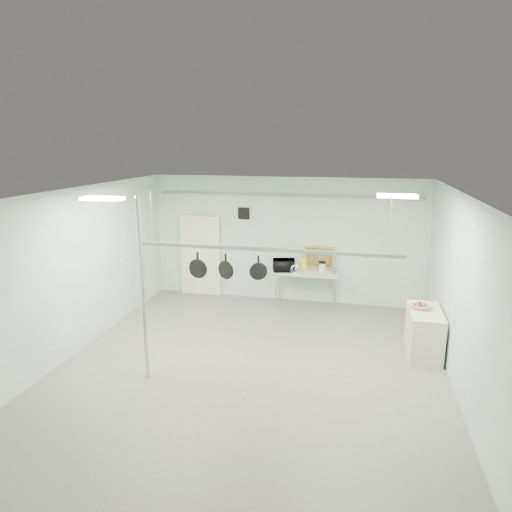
% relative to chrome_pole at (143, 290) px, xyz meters
% --- Properties ---
extents(floor, '(8.00, 8.00, 0.00)m').
position_rel_chrome_pole_xyz_m(floor, '(1.70, 0.60, -1.60)').
color(floor, gray).
rests_on(floor, ground).
extents(ceiling, '(7.00, 8.00, 0.02)m').
position_rel_chrome_pole_xyz_m(ceiling, '(1.70, 0.60, 1.59)').
color(ceiling, silver).
rests_on(ceiling, back_wall).
extents(back_wall, '(7.00, 0.02, 3.20)m').
position_rel_chrome_pole_xyz_m(back_wall, '(1.70, 4.59, 0.00)').
color(back_wall, silver).
rests_on(back_wall, floor).
extents(right_wall, '(0.02, 8.00, 3.20)m').
position_rel_chrome_pole_xyz_m(right_wall, '(5.19, 0.60, 0.00)').
color(right_wall, silver).
rests_on(right_wall, floor).
extents(door, '(1.10, 0.10, 2.20)m').
position_rel_chrome_pole_xyz_m(door, '(-0.60, 4.54, -0.55)').
color(door, silver).
rests_on(door, floor).
extents(wall_vent, '(0.30, 0.04, 0.30)m').
position_rel_chrome_pole_xyz_m(wall_vent, '(0.60, 4.57, 0.65)').
color(wall_vent, black).
rests_on(wall_vent, back_wall).
extents(conduit_pipe, '(6.60, 0.07, 0.07)m').
position_rel_chrome_pole_xyz_m(conduit_pipe, '(1.70, 4.50, 1.15)').
color(conduit_pipe, gray).
rests_on(conduit_pipe, back_wall).
extents(chrome_pole, '(0.08, 0.08, 3.20)m').
position_rel_chrome_pole_xyz_m(chrome_pole, '(0.00, 0.00, 0.00)').
color(chrome_pole, silver).
rests_on(chrome_pole, floor).
extents(prep_table, '(1.60, 0.70, 0.91)m').
position_rel_chrome_pole_xyz_m(prep_table, '(2.30, 4.20, -0.77)').
color(prep_table, '#A2BFB0').
rests_on(prep_table, floor).
extents(side_cabinet, '(0.60, 1.20, 0.90)m').
position_rel_chrome_pole_xyz_m(side_cabinet, '(4.85, 2.00, -1.15)').
color(side_cabinet, beige).
rests_on(side_cabinet, floor).
extents(pot_rack, '(4.80, 0.06, 1.00)m').
position_rel_chrome_pole_xyz_m(pot_rack, '(1.90, 0.90, 0.63)').
color(pot_rack, '#B7B7BC').
rests_on(pot_rack, ceiling).
extents(light_panel_left, '(0.65, 0.30, 0.05)m').
position_rel_chrome_pole_xyz_m(light_panel_left, '(-0.50, -0.20, 1.56)').
color(light_panel_left, white).
rests_on(light_panel_left, ceiling).
extents(light_panel_right, '(0.65, 0.30, 0.05)m').
position_rel_chrome_pole_xyz_m(light_panel_right, '(4.10, 1.20, 1.56)').
color(light_panel_right, white).
rests_on(light_panel_right, ceiling).
extents(microwave, '(0.62, 0.50, 0.30)m').
position_rel_chrome_pole_xyz_m(microwave, '(1.74, 4.13, -0.55)').
color(microwave, black).
rests_on(microwave, prep_table).
extents(coffee_canister, '(0.20, 0.20, 0.22)m').
position_rel_chrome_pole_xyz_m(coffee_canister, '(2.68, 4.24, -0.58)').
color(coffee_canister, silver).
rests_on(coffee_canister, prep_table).
extents(painting_large, '(0.78, 0.14, 0.58)m').
position_rel_chrome_pole_xyz_m(painting_large, '(2.58, 4.50, -0.41)').
color(painting_large, gold).
rests_on(painting_large, prep_table).
extents(painting_small, '(0.31, 0.10, 0.25)m').
position_rel_chrome_pole_xyz_m(painting_small, '(2.75, 4.50, -0.57)').
color(painting_small, '#302310').
rests_on(painting_small, prep_table).
extents(fruit_bowl, '(0.43, 0.43, 0.09)m').
position_rel_chrome_pole_xyz_m(fruit_bowl, '(4.76, 2.10, -0.65)').
color(fruit_bowl, silver).
rests_on(fruit_bowl, side_cabinet).
extents(skillet_left, '(0.37, 0.10, 0.47)m').
position_rel_chrome_pole_xyz_m(skillet_left, '(0.66, 0.90, 0.25)').
color(skillet_left, black).
rests_on(skillet_left, pot_rack).
extents(skillet_mid, '(0.34, 0.19, 0.46)m').
position_rel_chrome_pole_xyz_m(skillet_mid, '(1.20, 0.90, 0.25)').
color(skillet_mid, black).
rests_on(skillet_mid, pot_rack).
extents(skillet_right, '(0.32, 0.17, 0.43)m').
position_rel_chrome_pole_xyz_m(skillet_right, '(1.80, 0.90, 0.27)').
color(skillet_right, black).
rests_on(skillet_right, pot_rack).
extents(whisk, '(0.21, 0.21, 0.29)m').
position_rel_chrome_pole_xyz_m(whisk, '(2.47, 0.90, 0.34)').
color(whisk, '#B3B4B7').
rests_on(whisk, pot_rack).
extents(grater, '(0.09, 0.05, 0.21)m').
position_rel_chrome_pole_xyz_m(grater, '(2.61, 0.90, 0.38)').
color(grater, yellow).
rests_on(grater, pot_rack).
extents(saucepan, '(0.14, 0.12, 0.23)m').
position_rel_chrome_pole_xyz_m(saucepan, '(3.13, 0.90, 0.37)').
color(saucepan, '#B3B4B8').
rests_on(saucepan, pot_rack).
extents(fruit_cluster, '(0.24, 0.24, 0.09)m').
position_rel_chrome_pole_xyz_m(fruit_cluster, '(4.76, 2.10, -0.61)').
color(fruit_cluster, maroon).
rests_on(fruit_cluster, fruit_bowl).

